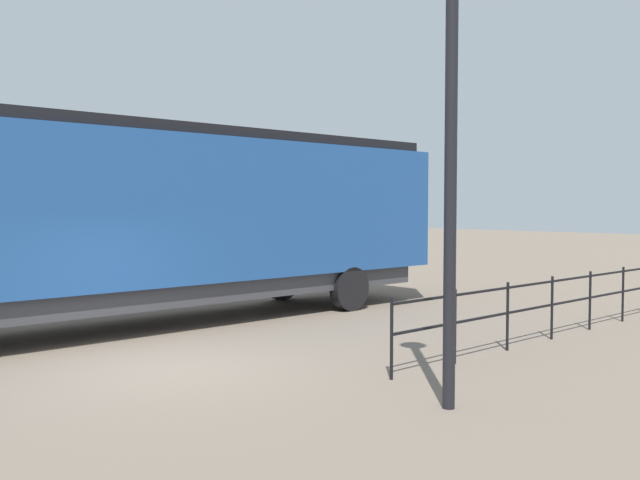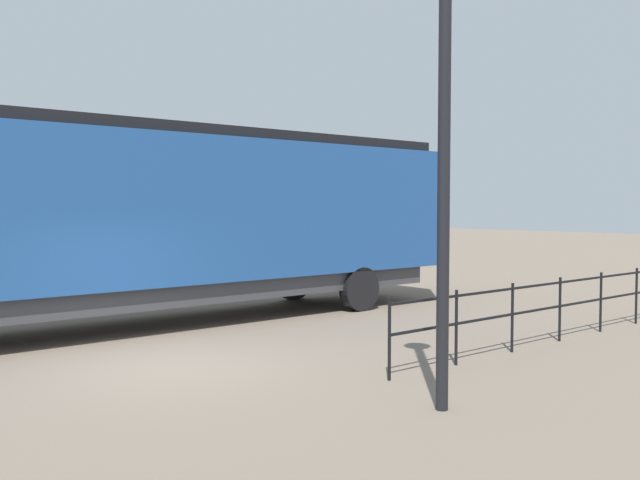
% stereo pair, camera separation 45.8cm
% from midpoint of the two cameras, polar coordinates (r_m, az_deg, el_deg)
% --- Properties ---
extents(ground_plane, '(120.00, 120.00, 0.00)m').
position_cam_midpoint_polar(ground_plane, '(11.57, -11.21, -10.29)').
color(ground_plane, '#756656').
extents(locomotive, '(3.01, 16.05, 4.33)m').
position_cam_midpoint_polar(locomotive, '(15.53, -11.86, 2.03)').
color(locomotive, navy).
rests_on(locomotive, ground_plane).
extents(lamp_post, '(0.50, 0.50, 6.24)m').
position_cam_midpoint_polar(lamp_post, '(9.06, 11.73, 13.55)').
color(lamp_post, black).
rests_on(lamp_post, ground_plane).
extents(platform_fence, '(0.05, 10.99, 1.24)m').
position_cam_midpoint_polar(platform_fence, '(14.88, 21.61, -4.41)').
color(platform_fence, black).
rests_on(platform_fence, ground_plane).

